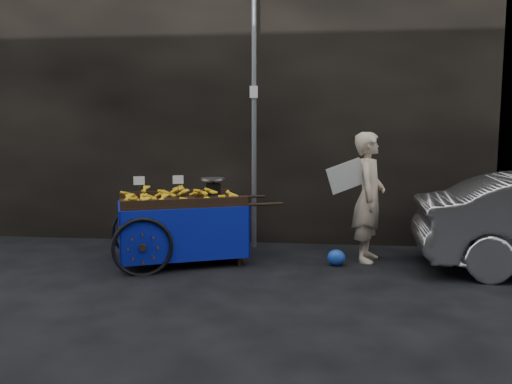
# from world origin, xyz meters

# --- Properties ---
(ground) EXTENTS (80.00, 80.00, 0.00)m
(ground) POSITION_xyz_m (0.00, 0.00, 0.00)
(ground) COLOR black
(ground) RESTS_ON ground
(building_wall) EXTENTS (13.50, 2.00, 5.00)m
(building_wall) POSITION_xyz_m (0.39, 2.60, 2.50)
(building_wall) COLOR black
(building_wall) RESTS_ON ground
(street_pole) EXTENTS (0.12, 0.10, 4.00)m
(street_pole) POSITION_xyz_m (0.30, 1.30, 2.01)
(street_pole) COLOR slate
(street_pole) RESTS_ON ground
(banana_cart) EXTENTS (2.50, 1.80, 1.24)m
(banana_cart) POSITION_xyz_m (-0.65, 0.28, 0.77)
(banana_cart) COLOR black
(banana_cart) RESTS_ON ground
(vendor) EXTENTS (0.90, 0.74, 1.80)m
(vendor) POSITION_xyz_m (1.98, 0.63, 0.90)
(vendor) COLOR #BFAA8E
(vendor) RESTS_ON ground
(plastic_bag) EXTENTS (0.25, 0.20, 0.22)m
(plastic_bag) POSITION_xyz_m (1.53, 0.30, 0.11)
(plastic_bag) COLOR #1842B5
(plastic_bag) RESTS_ON ground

